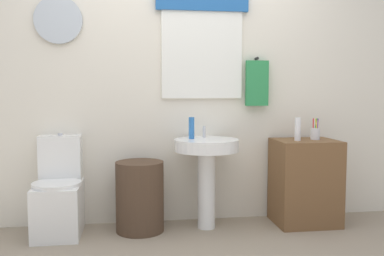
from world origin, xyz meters
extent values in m
cube|color=silver|center=(0.00, 1.15, 1.30)|extent=(4.40, 0.10, 2.60)
cube|color=white|center=(0.21, 1.08, 1.48)|extent=(0.71, 0.03, 0.77)
cube|color=#235BA3|center=(0.21, 1.07, 1.92)|extent=(0.81, 0.04, 0.14)
cylinder|color=silver|center=(-1.00, 1.08, 1.75)|extent=(0.39, 0.03, 0.39)
cylinder|color=black|center=(0.70, 1.07, 1.45)|extent=(0.02, 0.06, 0.02)
cube|color=#2D894C|center=(0.70, 1.05, 1.23)|extent=(0.20, 0.05, 0.40)
cube|color=white|center=(-1.00, 0.85, 0.21)|extent=(0.36, 0.50, 0.41)
cylinder|color=white|center=(-1.00, 0.79, 0.43)|extent=(0.38, 0.38, 0.03)
cube|color=white|center=(-1.00, 1.02, 0.60)|extent=(0.34, 0.18, 0.38)
cylinder|color=silver|center=(-1.00, 1.02, 0.80)|extent=(0.04, 0.04, 0.02)
cylinder|color=#4C3828|center=(-0.35, 0.85, 0.29)|extent=(0.40, 0.40, 0.58)
cylinder|color=white|center=(0.21, 0.85, 0.33)|extent=(0.15, 0.15, 0.66)
cylinder|color=white|center=(0.21, 0.85, 0.71)|extent=(0.54, 0.54, 0.10)
cylinder|color=silver|center=(0.21, 0.97, 0.81)|extent=(0.03, 0.03, 0.10)
cube|color=brown|center=(1.09, 0.85, 0.37)|extent=(0.53, 0.44, 0.74)
cylinder|color=#2D6BB7|center=(0.09, 0.90, 0.85)|extent=(0.05, 0.05, 0.18)
cylinder|color=white|center=(0.99, 0.81, 0.84)|extent=(0.05, 0.05, 0.20)
cylinder|color=silver|center=(1.18, 0.87, 0.79)|extent=(0.08, 0.08, 0.10)
cylinder|color=purple|center=(1.20, 0.87, 0.83)|extent=(0.01, 0.04, 0.18)
cylinder|color=green|center=(1.18, 0.89, 0.83)|extent=(0.04, 0.02, 0.18)
cylinder|color=red|center=(1.16, 0.88, 0.83)|extent=(0.01, 0.02, 0.18)
cylinder|color=yellow|center=(1.18, 0.85, 0.83)|extent=(0.04, 0.02, 0.18)
camera|label=1|loc=(-0.42, -2.61, 1.16)|focal=39.57mm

